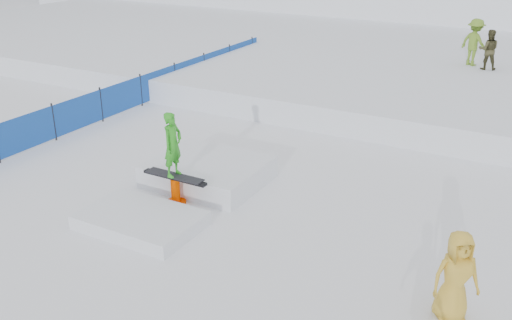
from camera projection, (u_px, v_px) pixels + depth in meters
The scene contains 8 objects.
ground at pixel (184, 241), 11.15m from camera, with size 120.00×120.00×0.00m, color white.
snow_berm at pixel (471, 3), 34.86m from camera, with size 60.00×14.00×2.40m, color white.
snow_midrise at pixel (408, 61), 23.89m from camera, with size 50.00×18.00×0.80m, color white.
safety_fence at pixel (141, 90), 19.17m from camera, with size 0.05×16.00×1.10m.
walker_olive at pixel (488, 50), 20.55m from camera, with size 0.70×0.55×1.44m, color #3B391F.
walker_ygreen at pixel (474, 42), 21.11m from camera, with size 1.11×0.64×1.72m, color olive.
spectator_yellow at pixel (456, 277), 8.71m from camera, with size 0.75×0.49×1.53m, color gold.
jib_rail_feature at pixel (191, 181), 13.00m from camera, with size 2.60×4.40×2.11m.
Camera 1 is at (5.94, -7.76, 5.77)m, focal length 40.00 mm.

